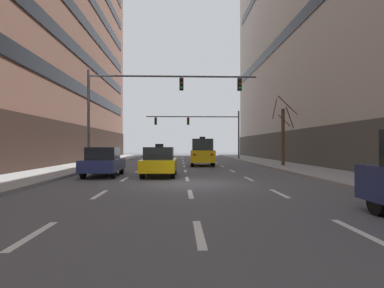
{
  "coord_description": "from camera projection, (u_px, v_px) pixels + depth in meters",
  "views": [
    {
      "loc": [
        -0.36,
        -14.11,
        1.64
      ],
      "look_at": [
        0.74,
        15.3,
        1.79
      ],
      "focal_mm": 30.7,
      "sensor_mm": 36.0,
      "label": 1
    }
  ],
  "objects": [
    {
      "name": "lane_stripe_l1_s6",
      "position": [
        146.0,
        166.0,
        25.98
      ],
      "size": [
        0.16,
        2.0,
        0.01
      ],
      "primitive_type": "cube",
      "color": "silver",
      "rests_on": "ground"
    },
    {
      "name": "street_tree_0",
      "position": [
        283.0,
        134.0,
        25.01
      ],
      "size": [
        1.8,
        1.81,
        5.21
      ],
      "color": "#4C3823",
      "rests_on": "sidewalk_right"
    },
    {
      "name": "lane_stripe_l3_s10",
      "position": [
        204.0,
        157.0,
        46.2
      ],
      "size": [
        0.16,
        2.0,
        0.01
      ],
      "primitive_type": "cube",
      "color": "silver",
      "rests_on": "ground"
    },
    {
      "name": "lane_stripe_l1_s9",
      "position": [
        158.0,
        159.0,
        40.97
      ],
      "size": [
        0.16,
        2.0,
        0.01
      ],
      "primitive_type": "cube",
      "color": "silver",
      "rests_on": "ground"
    },
    {
      "name": "lane_stripe_l1_s7",
      "position": [
        151.0,
        163.0,
        30.98
      ],
      "size": [
        0.16,
        2.0,
        0.01
      ],
      "primitive_type": "cube",
      "color": "silver",
      "rests_on": "ground"
    },
    {
      "name": "lane_stripe_l1_s10",
      "position": [
        161.0,
        157.0,
        45.97
      ],
      "size": [
        0.16,
        2.0,
        0.01
      ],
      "primitive_type": "cube",
      "color": "silver",
      "rests_on": "ground"
    },
    {
      "name": "lane_stripe_l2_s8",
      "position": [
        183.0,
        160.0,
        36.09
      ],
      "size": [
        0.16,
        2.0,
        0.01
      ],
      "primitive_type": "cube",
      "color": "silver",
      "rests_on": "ground"
    },
    {
      "name": "lane_stripe_l2_s9",
      "position": [
        183.0,
        159.0,
        41.09
      ],
      "size": [
        0.16,
        2.0,
        0.01
      ],
      "primitive_type": "cube",
      "color": "silver",
      "rests_on": "ground"
    },
    {
      "name": "lane_stripe_l1_s5",
      "position": [
        138.0,
        171.0,
        20.99
      ],
      "size": [
        0.16,
        2.0,
        0.01
      ],
      "primitive_type": "cube",
      "color": "silver",
      "rests_on": "ground"
    },
    {
      "name": "sidewalk_right",
      "position": [
        368.0,
        181.0,
        14.4
      ],
      "size": [
        3.61,
        80.0,
        0.14
      ],
      "primitive_type": "cube",
      "color": "gray",
      "rests_on": "ground"
    },
    {
      "name": "lane_stripe_l2_s4",
      "position": [
        187.0,
        179.0,
        16.11
      ],
      "size": [
        0.16,
        2.0,
        0.01
      ],
      "primitive_type": "cube",
      "color": "silver",
      "rests_on": "ground"
    },
    {
      "name": "lane_stripe_l1_s8",
      "position": [
        155.0,
        161.0,
        35.98
      ],
      "size": [
        0.16,
        2.0,
        0.01
      ],
      "primitive_type": "cube",
      "color": "silver",
      "rests_on": "ground"
    },
    {
      "name": "lane_stripe_l2_s10",
      "position": [
        182.0,
        157.0,
        46.08
      ],
      "size": [
        0.16,
        2.0,
        0.01
      ],
      "primitive_type": "cube",
      "color": "silver",
      "rests_on": "ground"
    },
    {
      "name": "lane_stripe_l2_s7",
      "position": [
        184.0,
        163.0,
        31.1
      ],
      "size": [
        0.16,
        2.0,
        0.01
      ],
      "primitive_type": "cube",
      "color": "silver",
      "rests_on": "ground"
    },
    {
      "name": "lane_stripe_l1_s3",
      "position": [
        100.0,
        194.0,
        11.0
      ],
      "size": [
        0.16,
        2.0,
        0.01
      ],
      "primitive_type": "cube",
      "color": "silver",
      "rests_on": "ground"
    },
    {
      "name": "lane_stripe_l3_s3",
      "position": [
        279.0,
        193.0,
        11.22
      ],
      "size": [
        0.16,
        2.0,
        0.01
      ],
      "primitive_type": "cube",
      "color": "silver",
      "rests_on": "ground"
    },
    {
      "name": "traffic_signal_0",
      "position": [
        149.0,
        96.0,
        22.15
      ],
      "size": [
        11.44,
        0.34,
        6.59
      ],
      "color": "#4C4C51",
      "rests_on": "sidewalk_left"
    },
    {
      "name": "ground_plane",
      "position": [
        188.0,
        184.0,
        14.11
      ],
      "size": [
        120.0,
        120.0,
        0.0
      ],
      "primitive_type": "plane",
      "color": "#515156"
    },
    {
      "name": "lane_stripe_l1_s4",
      "position": [
        125.0,
        179.0,
        15.99
      ],
      "size": [
        0.16,
        2.0,
        0.01
      ],
      "primitive_type": "cube",
      "color": "silver",
      "rests_on": "ground"
    },
    {
      "name": "lane_stripe_l2_s5",
      "position": [
        185.0,
        171.0,
        21.1
      ],
      "size": [
        0.16,
        2.0,
        0.01
      ],
      "primitive_type": "cube",
      "color": "silver",
      "rests_on": "ground"
    },
    {
      "name": "lane_stripe_l1_s2",
      "position": [
        33.0,
        235.0,
        6.0
      ],
      "size": [
        0.16,
        2.0,
        0.01
      ],
      "primitive_type": "cube",
      "color": "silver",
      "rests_on": "ground"
    },
    {
      "name": "traffic_signal_1",
      "position": [
        204.0,
        125.0,
        37.92
      ],
      "size": [
        10.78,
        0.35,
        5.54
      ],
      "color": "#4C4C51",
      "rests_on": "sidewalk_right"
    },
    {
      "name": "lane_stripe_l3_s4",
      "position": [
        249.0,
        179.0,
        16.22
      ],
      "size": [
        0.16,
        2.0,
        0.01
      ],
      "primitive_type": "cube",
      "color": "silver",
      "rests_on": "ground"
    },
    {
      "name": "lane_stripe_l3_s8",
      "position": [
        211.0,
        160.0,
        36.21
      ],
      "size": [
        0.16,
        2.0,
        0.01
      ],
      "primitive_type": "cube",
      "color": "silver",
      "rests_on": "ground"
    },
    {
      "name": "taxi_driving_0",
      "position": [
        160.0,
        162.0,
        17.5
      ],
      "size": [
        1.83,
        4.2,
        1.73
      ],
      "color": "black",
      "rests_on": "ground"
    },
    {
      "name": "lane_stripe_l2_s2",
      "position": [
        199.0,
        233.0,
        6.11
      ],
      "size": [
        0.16,
        2.0,
        0.01
      ],
      "primitive_type": "cube",
      "color": "silver",
      "rests_on": "ground"
    },
    {
      "name": "taxi_driving_1",
      "position": [
        202.0,
        152.0,
        26.85
      ],
      "size": [
        2.09,
        4.6,
        2.37
      ],
      "color": "black",
      "rests_on": "ground"
    },
    {
      "name": "lane_stripe_l2_s6",
      "position": [
        184.0,
        166.0,
        26.1
      ],
      "size": [
        0.16,
        2.0,
        0.01
      ],
      "primitive_type": "cube",
      "color": "silver",
      "rests_on": "ground"
    },
    {
      "name": "lane_stripe_l2_s3",
      "position": [
        190.0,
        194.0,
        11.11
      ],
      "size": [
        0.16,
        2.0,
        0.01
      ],
      "primitive_type": "cube",
      "color": "silver",
      "rests_on": "ground"
    },
    {
      "name": "lane_stripe_l3_s2",
      "position": [
        359.0,
        232.0,
        6.23
      ],
      "size": [
        0.16,
        2.0,
        0.01
      ],
      "primitive_type": "cube",
      "color": "silver",
      "rests_on": "ground"
    },
    {
      "name": "lane_stripe_l3_s5",
      "position": [
        232.0,
        171.0,
        21.22
      ],
      "size": [
        0.16,
        2.0,
        0.01
      ],
      "primitive_type": "cube",
      "color": "silver",
      "rests_on": "ground"
    },
    {
      "name": "lane_stripe_l3_s7",
      "position": [
        215.0,
        163.0,
        31.21
      ],
      "size": [
        0.16,
        2.0,
        0.01
      ],
      "primitive_type": "cube",
      "color": "silver",
      "rests_on": "ground"
    },
    {
      "name": "lane_stripe_l3_s9",
      "position": [
        207.0,
        159.0,
        41.2
      ],
      "size": [
        0.16,
        2.0,
        0.01
      ],
      "primitive_type": "cube",
      "color": "silver",
      "rests_on": "ground"
    },
    {
      "name": "sidewalk_left",
      "position": [
        1.0,
        183.0,
        13.81
      ],
      "size": [
        3.61,
        80.0,
        0.14
      ],
      "primitive_type": "cube",
      "color": "gray",
      "rests_on": "ground"
    },
    {
      "name": "lane_stripe_l3_s6",
      "position": [
        222.0,
        166.0,
        26.21
      ],
      "size": [
        0.16,
        2.0,
        0.01
      ],
      "primitive_type": "cube",
      "color": "silver",
      "rests_on": "ground"
    },
    {
      "name": "car_driving_2",
      "position": [
        104.0,
        162.0,
        17.57
      ],
      "size": [
        1.82,
        4.19,
        1.56
      ],
      "color": "black",
      "rests_on": "ground"
    }
  ]
}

